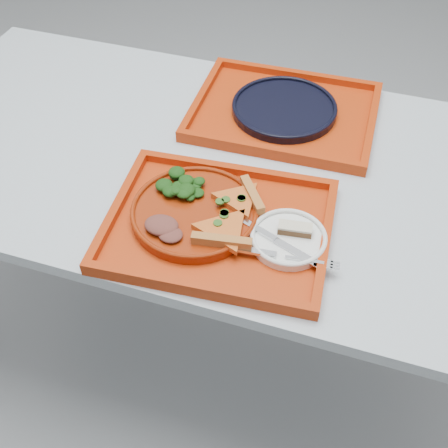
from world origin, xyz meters
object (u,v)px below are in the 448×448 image
at_px(tray_main, 219,228).
at_px(tray_far, 284,114).
at_px(navy_plate, 284,109).
at_px(dessert_bar, 295,229).
at_px(dinner_plate, 195,213).

relative_size(tray_main, tray_far, 1.00).
xyz_separation_m(navy_plate, dessert_bar, (0.12, -0.40, 0.02)).
relative_size(tray_main, navy_plate, 1.73).
distance_m(tray_main, tray_far, 0.42).
distance_m(tray_far, navy_plate, 0.01).
xyz_separation_m(tray_far, dinner_plate, (-0.09, -0.41, 0.02)).
relative_size(tray_far, dessert_bar, 6.46).
bearing_deg(dinner_plate, tray_far, 77.77).
height_order(tray_far, dinner_plate, dinner_plate).
height_order(tray_main, dinner_plate, dinner_plate).
xyz_separation_m(tray_far, dessert_bar, (0.12, -0.40, 0.03)).
height_order(navy_plate, dessert_bar, dessert_bar).
relative_size(navy_plate, dessert_bar, 3.73).
distance_m(tray_main, dinner_plate, 0.06).
height_order(tray_main, dessert_bar, dessert_bar).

